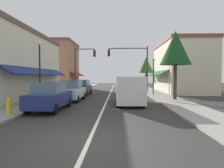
{
  "coord_description": "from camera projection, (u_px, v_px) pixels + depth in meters",
  "views": [
    {
      "loc": [
        0.94,
        -5.9,
        2.12
      ],
      "look_at": [
        0.3,
        15.57,
        1.28
      ],
      "focal_mm": 30.51,
      "sensor_mm": 36.0,
      "label": 1
    }
  ],
  "objects": [
    {
      "name": "traffic_signal_left_corner",
      "position": [
        82.0,
        63.0,
        25.57
      ],
      "size": [
        2.88,
        0.5,
        6.07
      ],
      "color": "#333333",
      "rests_on": "ground"
    },
    {
      "name": "sidewalk_left",
      "position": [
        67.0,
        93.0,
        24.15
      ],
      "size": [
        2.6,
        56.0,
        0.12
      ],
      "primitive_type": "cube",
      "color": "gray",
      "rests_on": "ground"
    },
    {
      "name": "storefront_left_block",
      "position": [
        14.0,
        65.0,
        18.13
      ],
      "size": [
        5.69,
        14.2,
        6.48
      ],
      "color": "beige",
      "rests_on": "ground"
    },
    {
      "name": "fire_hydrant",
      "position": [
        9.0,
        106.0,
        9.98
      ],
      "size": [
        0.22,
        0.22,
        0.87
      ],
      "color": "gold",
      "rests_on": "ground"
    },
    {
      "name": "ground_plane",
      "position": [
        110.0,
        93.0,
        23.98
      ],
      "size": [
        80.0,
        80.0,
        0.0
      ],
      "primitive_type": "plane",
      "color": "#33302D"
    },
    {
      "name": "parked_car_third_left",
      "position": [
        82.0,
        87.0,
        21.66
      ],
      "size": [
        1.87,
        4.14,
        1.77
      ],
      "rotation": [
        0.0,
        0.0,
        -0.03
      ],
      "color": "black",
      "rests_on": "ground"
    },
    {
      "name": "street_lamp_left_near",
      "position": [
        40.0,
        62.0,
        14.57
      ],
      "size": [
        0.36,
        0.36,
        4.87
      ],
      "color": "black",
      "rests_on": "ground"
    },
    {
      "name": "storefront_far_left",
      "position": [
        63.0,
        65.0,
        34.07
      ],
      "size": [
        5.33,
        8.2,
        8.29
      ],
      "color": "#9E6B4C",
      "rests_on": "ground"
    },
    {
      "name": "lane_center_stripe",
      "position": [
        110.0,
        93.0,
        23.98
      ],
      "size": [
        0.14,
        52.0,
        0.01
      ],
      "primitive_type": "cube",
      "color": "silver",
      "rests_on": "ground"
    },
    {
      "name": "street_lamp_right_mid",
      "position": [
        153.0,
        70.0,
        21.49
      ],
      "size": [
        0.36,
        0.36,
        4.23
      ],
      "color": "black",
      "rests_on": "ground"
    },
    {
      "name": "tree_right_far",
      "position": [
        146.0,
        65.0,
        32.92
      ],
      "size": [
        2.49,
        2.49,
        5.51
      ],
      "color": "#4C331E",
      "rests_on": "ground"
    },
    {
      "name": "sidewalk_right",
      "position": [
        154.0,
        93.0,
        23.82
      ],
      "size": [
        2.6,
        56.0,
        0.12
      ],
      "primitive_type": "cube",
      "color": "gray",
      "rests_on": "ground"
    },
    {
      "name": "storefront_right_block",
      "position": [
        181.0,
        67.0,
        25.57
      ],
      "size": [
        6.67,
        10.2,
        6.75
      ],
      "color": "beige",
      "rests_on": "ground"
    },
    {
      "name": "traffic_signal_mast_arm",
      "position": [
        134.0,
        61.0,
        24.73
      ],
      "size": [
        5.25,
        0.5,
        6.05
      ],
      "color": "#333333",
      "rests_on": "ground"
    },
    {
      "name": "van_in_lane",
      "position": [
        129.0,
        89.0,
        14.64
      ],
      "size": [
        2.08,
        5.22,
        2.12
      ],
      "rotation": [
        0.0,
        0.0,
        0.02
      ],
      "color": "silver",
      "rests_on": "ground"
    },
    {
      "name": "parked_car_nearest_left",
      "position": [
        50.0,
        96.0,
        11.85
      ],
      "size": [
        1.86,
        4.14,
        1.77
      ],
      "rotation": [
        0.0,
        0.0,
        -0.02
      ],
      "color": "navy",
      "rests_on": "ground"
    },
    {
      "name": "tree_right_near",
      "position": [
        175.0,
        48.0,
        16.69
      ],
      "size": [
        2.69,
        2.69,
        6.13
      ],
      "color": "#4C331E",
      "rests_on": "ground"
    },
    {
      "name": "parked_car_second_left",
      "position": [
        72.0,
        91.0,
        16.57
      ],
      "size": [
        1.81,
        4.12,
        1.77
      ],
      "rotation": [
        0.0,
        0.0,
        -0.01
      ],
      "color": "silver",
      "rests_on": "ground"
    }
  ]
}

